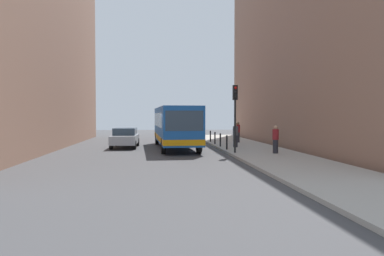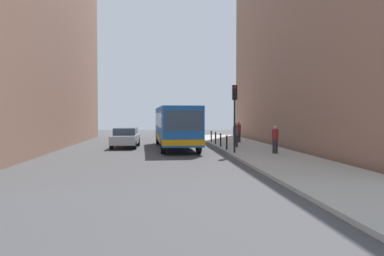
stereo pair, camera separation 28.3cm
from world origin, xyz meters
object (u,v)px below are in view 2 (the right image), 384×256
at_px(bollard_mid, 221,140).
at_px(bollard_near, 227,142).
at_px(bollard_far, 216,138).
at_px(pedestrian_near_signal, 275,139).
at_px(bus, 175,125).
at_px(pedestrian_mid_sidewalk, 236,135).
at_px(bollard_farthest, 211,136).
at_px(pedestrian_far_sidewalk, 239,132).
at_px(traffic_light, 235,106).
at_px(car_beside_bus, 126,137).
at_px(car_behind_bus, 178,132).

bearing_deg(bollard_mid, bollard_near, -90.00).
distance_m(bollard_far, pedestrian_near_signal, 8.09).
distance_m(bus, pedestrian_mid_sidewalk, 4.50).
xyz_separation_m(bus, bollard_farthest, (3.28, 4.40, -1.10)).
distance_m(bollard_farthest, pedestrian_far_sidewalk, 2.41).
xyz_separation_m(bollard_farthest, pedestrian_near_signal, (2.43, -10.19, 0.35)).
bearing_deg(bollard_near, pedestrian_near_signal, -48.17).
xyz_separation_m(pedestrian_near_signal, pedestrian_far_sidewalk, (-0.23, 9.29, 0.03)).
xyz_separation_m(bus, pedestrian_near_signal, (5.71, -5.80, -0.75)).
bearing_deg(pedestrian_mid_sidewalk, traffic_light, 114.41).
relative_size(bollard_near, pedestrian_far_sidewalk, 0.55).
xyz_separation_m(car_beside_bus, bollard_mid, (6.98, -1.39, -0.16)).
height_order(bus, pedestrian_mid_sidewalk, bus).
bearing_deg(pedestrian_near_signal, bollard_far, -167.98).
height_order(bus, bollard_near, bus).
distance_m(car_behind_bus, bollard_mid, 10.25).
xyz_separation_m(car_beside_bus, bollard_near, (6.98, -3.88, -0.16)).
distance_m(bollard_mid, pedestrian_mid_sidewalk, 1.25).
xyz_separation_m(bollard_near, bollard_mid, (0.00, 2.49, 0.00)).
bearing_deg(car_beside_bus, pedestrian_mid_sidewalk, 166.89).
relative_size(car_behind_bus, bollard_far, 4.71).
xyz_separation_m(car_beside_bus, car_behind_bus, (4.38, 8.52, 0.00)).
xyz_separation_m(bollard_near, bollard_far, (0.00, 4.98, 0.00)).
height_order(bollard_near, bollard_far, same).
xyz_separation_m(bus, pedestrian_far_sidewalk, (5.48, 3.50, -0.72)).
xyz_separation_m(car_behind_bus, bollard_near, (2.59, -12.40, -0.16)).
bearing_deg(pedestrian_near_signal, bollard_near, -143.69).
height_order(bollard_far, pedestrian_near_signal, pedestrian_near_signal).
bearing_deg(car_beside_bus, pedestrian_near_signal, 146.53).
height_order(bollard_mid, pedestrian_far_sidewalk, pedestrian_far_sidewalk).
distance_m(bollard_near, pedestrian_mid_sidewalk, 2.08).
height_order(car_behind_bus, pedestrian_near_signal, pedestrian_near_signal).
bearing_deg(pedestrian_mid_sidewalk, car_beside_bus, 22.29).
bearing_deg(bollard_farthest, car_beside_bus, -152.77).
height_order(pedestrian_near_signal, pedestrian_mid_sidewalk, pedestrian_mid_sidewalk).
bearing_deg(traffic_light, bollard_near, 92.71).
xyz_separation_m(pedestrian_mid_sidewalk, pedestrian_far_sidewalk, (1.23, 4.77, 0.00)).
bearing_deg(bus, pedestrian_far_sidewalk, -150.13).
relative_size(car_beside_bus, car_behind_bus, 0.99).
relative_size(car_behind_bus, pedestrian_mid_sidewalk, 2.61).
distance_m(bus, bollard_farthest, 5.60).
bearing_deg(pedestrian_mid_sidewalk, car_behind_bus, -34.44).
distance_m(car_beside_bus, car_behind_bus, 9.58).
xyz_separation_m(car_beside_bus, bollard_far, (6.98, 1.10, -0.16)).
bearing_deg(bus, car_beside_bus, -15.02).
xyz_separation_m(bus, car_behind_bus, (0.69, 9.33, -0.94)).
height_order(car_beside_bus, pedestrian_mid_sidewalk, pedestrian_mid_sidewalk).
distance_m(traffic_light, bollard_mid, 5.18).
bearing_deg(bollard_near, pedestrian_mid_sidewalk, 61.62).
bearing_deg(bollard_far, car_behind_bus, 109.25).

